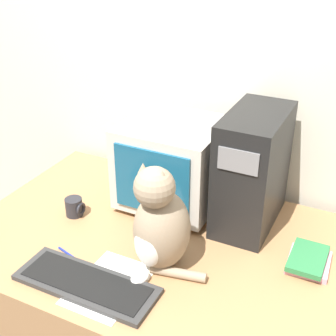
% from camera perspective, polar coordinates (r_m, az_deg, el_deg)
% --- Properties ---
extents(wall_back, '(7.00, 0.05, 2.50)m').
position_cam_1_polar(wall_back, '(2.04, 5.37, 11.54)').
color(wall_back, beige).
rests_on(wall_back, ground_plane).
extents(desk, '(1.44, 0.97, 0.75)m').
position_cam_1_polar(desk, '(2.05, -1.68, -16.89)').
color(desk, '#9E7047').
rests_on(desk, ground_plane).
extents(crt_monitor, '(0.39, 0.38, 0.37)m').
position_cam_1_polar(crt_monitor, '(1.92, 0.56, 0.53)').
color(crt_monitor, '#BCB7AD').
rests_on(crt_monitor, desk).
extents(computer_tower, '(0.21, 0.39, 0.46)m').
position_cam_1_polar(computer_tower, '(1.81, 10.24, -0.20)').
color(computer_tower, black).
rests_on(computer_tower, desk).
extents(keyboard, '(0.49, 0.18, 0.02)m').
position_cam_1_polar(keyboard, '(1.62, -9.93, -13.70)').
color(keyboard, '#2D2D2D').
rests_on(keyboard, desk).
extents(cat, '(0.29, 0.28, 0.40)m').
position_cam_1_polar(cat, '(1.57, -1.00, -6.97)').
color(cat, gray).
rests_on(cat, desk).
extents(book_stack, '(0.15, 0.19, 0.04)m').
position_cam_1_polar(book_stack, '(1.74, 16.73, -10.75)').
color(book_stack, pink).
rests_on(book_stack, desk).
extents(pen, '(0.14, 0.05, 0.01)m').
position_cam_1_polar(pen, '(1.75, -11.71, -10.47)').
color(pen, navy).
rests_on(pen, desk).
extents(paper_sheet, '(0.21, 0.30, 0.00)m').
position_cam_1_polar(paper_sheet, '(1.62, -7.19, -13.98)').
color(paper_sheet, white).
rests_on(paper_sheet, desk).
extents(mug, '(0.08, 0.07, 0.08)m').
position_cam_1_polar(mug, '(1.95, -11.32, -4.69)').
color(mug, '#232328').
rests_on(mug, desk).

